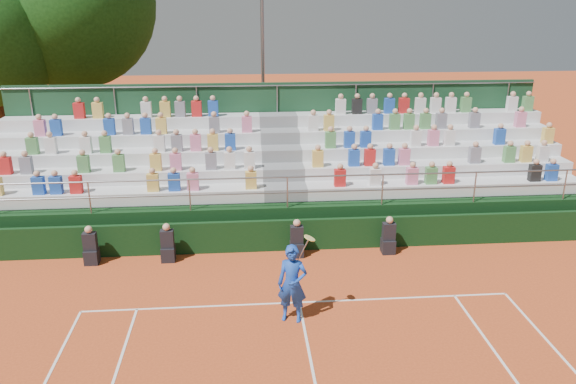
{
  "coord_description": "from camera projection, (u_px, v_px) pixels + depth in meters",
  "views": [
    {
      "loc": [
        -1.33,
        -12.62,
        7.45
      ],
      "look_at": [
        0.0,
        3.5,
        1.8
      ],
      "focal_mm": 35.0,
      "sensor_mm": 36.0,
      "label": 1
    }
  ],
  "objects": [
    {
      "name": "ground",
      "position": [
        299.0,
        303.0,
        14.43
      ],
      "size": [
        90.0,
        90.0,
        0.0
      ],
      "primitive_type": "plane",
      "color": "#C64C21",
      "rests_on": "ground"
    },
    {
      "name": "courtside_wall",
      "position": [
        289.0,
        235.0,
        17.28
      ],
      "size": [
        20.0,
        0.15,
        1.0
      ],
      "primitive_type": "cube",
      "color": "black",
      "rests_on": "ground"
    },
    {
      "name": "line_officials",
      "position": [
        238.0,
        243.0,
        16.74
      ],
      "size": [
        9.27,
        0.4,
        1.19
      ],
      "color": "black",
      "rests_on": "ground"
    },
    {
      "name": "grandstand",
      "position": [
        281.0,
        184.0,
        20.13
      ],
      "size": [
        20.0,
        5.2,
        4.4
      ],
      "color": "black",
      "rests_on": "ground"
    },
    {
      "name": "tennis_player",
      "position": [
        292.0,
        284.0,
        13.35
      ],
      "size": [
        0.94,
        0.63,
        2.22
      ],
      "color": "#1744B2",
      "rests_on": "ground"
    },
    {
      "name": "tree_east",
      "position": [
        70.0,
        3.0,
        24.87
      ],
      "size": [
        7.51,
        7.51,
        10.93
      ],
      "color": "#362313",
      "rests_on": "ground"
    },
    {
      "name": "floodlight_mast",
      "position": [
        263.0,
        51.0,
        25.15
      ],
      "size": [
        0.6,
        0.25,
        8.92
      ],
      "color": "gray",
      "rests_on": "ground"
    }
  ]
}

